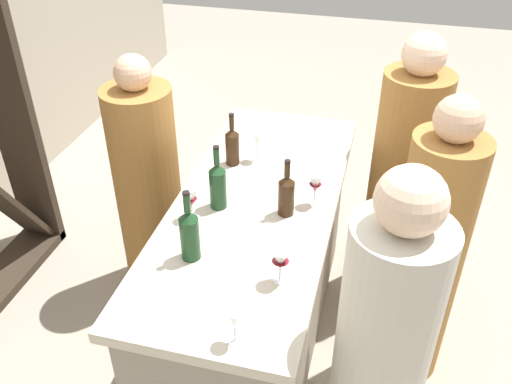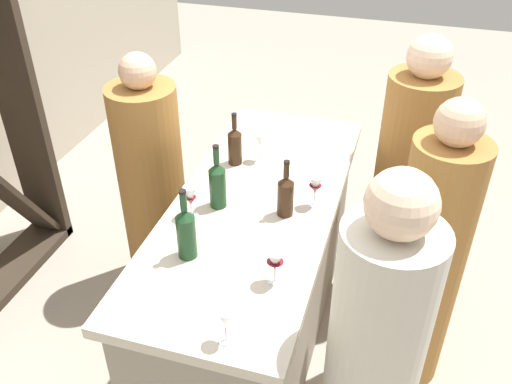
# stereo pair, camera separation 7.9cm
# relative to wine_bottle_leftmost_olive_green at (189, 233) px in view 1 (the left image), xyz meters

# --- Properties ---
(ground_plane) EXTENTS (12.00, 12.00, 0.00)m
(ground_plane) POSITION_rel_wine_bottle_leftmost_olive_green_xyz_m (0.44, -0.16, -1.08)
(ground_plane) COLOR #9E9384
(bar_counter) EXTENTS (1.82, 0.73, 0.96)m
(bar_counter) POSITION_rel_wine_bottle_leftmost_olive_green_xyz_m (0.44, -0.16, -0.59)
(bar_counter) COLOR gray
(bar_counter) RESTS_ON ground
(wine_bottle_leftmost_olive_green) EXTENTS (0.08, 0.08, 0.32)m
(wine_bottle_leftmost_olive_green) POSITION_rel_wine_bottle_leftmost_olive_green_xyz_m (0.00, 0.00, 0.00)
(wine_bottle_leftmost_olive_green) COLOR #193D1E
(wine_bottle_leftmost_olive_green) RESTS_ON bar_counter
(wine_bottle_second_left_olive_green) EXTENTS (0.08, 0.08, 0.31)m
(wine_bottle_second_left_olive_green) POSITION_rel_wine_bottle_leftmost_olive_green_xyz_m (0.36, -0.00, -0.00)
(wine_bottle_second_left_olive_green) COLOR #193D1E
(wine_bottle_second_left_olive_green) RESTS_ON bar_counter
(wine_bottle_center_amber_brown) EXTENTS (0.07, 0.07, 0.28)m
(wine_bottle_center_amber_brown) POSITION_rel_wine_bottle_leftmost_olive_green_xyz_m (0.38, -0.31, -0.02)
(wine_bottle_center_amber_brown) COLOR #331E0F
(wine_bottle_center_amber_brown) RESTS_ON bar_counter
(wine_bottle_second_right_amber_brown) EXTENTS (0.07, 0.07, 0.28)m
(wine_bottle_second_right_amber_brown) POSITION_rel_wine_bottle_leftmost_olive_green_xyz_m (0.74, 0.04, -0.02)
(wine_bottle_second_right_amber_brown) COLOR #331E0F
(wine_bottle_second_right_amber_brown) RESTS_ON bar_counter
(wine_glass_near_left) EXTENTS (0.07, 0.07, 0.16)m
(wine_glass_near_left) POSITION_rel_wine_bottle_leftmost_olive_green_xyz_m (0.49, -0.42, -0.02)
(wine_glass_near_left) COLOR white
(wine_glass_near_left) RESTS_ON bar_counter
(wine_glass_near_center) EXTENTS (0.08, 0.08, 0.15)m
(wine_glass_near_center) POSITION_rel_wine_bottle_leftmost_olive_green_xyz_m (-0.05, -0.38, -0.02)
(wine_glass_near_center) COLOR white
(wine_glass_near_center) RESTS_ON bar_counter
(wine_glass_near_right) EXTENTS (0.06, 0.06, 0.14)m
(wine_glass_near_right) POSITION_rel_wine_bottle_leftmost_olive_green_xyz_m (-0.37, -0.29, -0.02)
(wine_glass_near_right) COLOR white
(wine_glass_near_right) RESTS_ON bar_counter
(wine_glass_far_left) EXTENTS (0.07, 0.07, 0.15)m
(wine_glass_far_left) POSITION_rel_wine_bottle_leftmost_olive_green_xyz_m (0.80, -0.07, -0.01)
(wine_glass_far_left) COLOR white
(wine_glass_far_left) RESTS_ON bar_counter
(wine_glass_far_center) EXTENTS (0.06, 0.06, 0.15)m
(wine_glass_far_center) POSITION_rel_wine_bottle_leftmost_olive_green_xyz_m (0.25, 0.09, -0.02)
(wine_glass_far_center) COLOR white
(wine_glass_far_center) RESTS_ON bar_counter
(person_left_guest) EXTENTS (0.38, 0.38, 1.63)m
(person_left_guest) POSITION_rel_wine_bottle_leftmost_olive_green_xyz_m (-0.22, -0.79, -0.31)
(person_left_guest) COLOR beige
(person_left_guest) RESTS_ON ground
(person_center_guest) EXTENTS (0.37, 0.37, 1.54)m
(person_center_guest) POSITION_rel_wine_bottle_leftmost_olive_green_xyz_m (0.52, -0.96, -0.36)
(person_center_guest) COLOR #9E6B33
(person_center_guest) RESTS_ON ground
(person_right_guest) EXTENTS (0.38, 0.38, 1.59)m
(person_right_guest) POSITION_rel_wine_bottle_leftmost_olive_green_xyz_m (1.10, -0.82, -0.34)
(person_right_guest) COLOR #9E6B33
(person_right_guest) RESTS_ON ground
(person_server_behind) EXTENTS (0.41, 0.41, 1.46)m
(person_server_behind) POSITION_rel_wine_bottle_leftmost_olive_green_xyz_m (0.80, 0.57, -0.41)
(person_server_behind) COLOR #9E6B33
(person_server_behind) RESTS_ON ground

